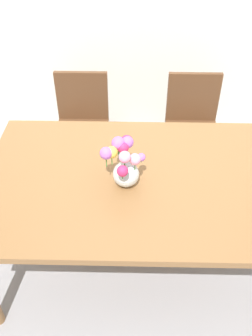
% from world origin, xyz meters
% --- Properties ---
extents(ground_plane, '(12.00, 12.00, 0.00)m').
position_xyz_m(ground_plane, '(0.00, 0.00, 0.00)').
color(ground_plane, '#939399').
extents(dining_table, '(1.84, 1.18, 0.74)m').
position_xyz_m(dining_table, '(0.00, 0.00, 0.67)').
color(dining_table, olive).
rests_on(dining_table, ground_plane).
extents(chair_left, '(0.42, 0.42, 0.90)m').
position_xyz_m(chair_left, '(-0.45, 0.93, 0.52)').
color(chair_left, brown).
rests_on(chair_left, ground_plane).
extents(chair_right, '(0.42, 0.42, 0.90)m').
position_xyz_m(chair_right, '(0.45, 0.93, 0.52)').
color(chair_right, brown).
rests_on(chair_right, ground_plane).
extents(flower_vase, '(0.25, 0.26, 0.27)m').
position_xyz_m(flower_vase, '(-0.08, -0.04, 0.88)').
color(flower_vase, silver).
rests_on(flower_vase, dining_table).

